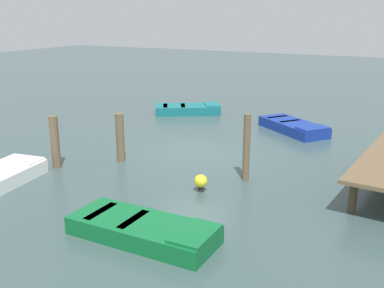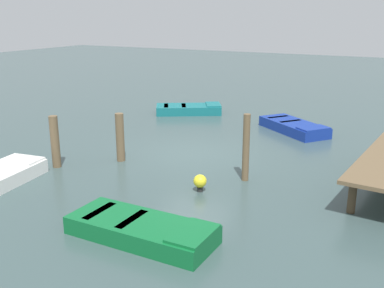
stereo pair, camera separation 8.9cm
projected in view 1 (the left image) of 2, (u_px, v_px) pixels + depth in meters
The scene contains 8 objects.
ground_plane at pixel (192, 154), 15.63m from camera, with size 80.00×80.00×0.00m, color #384C4C.
rowboat_teal at pixel (188, 109), 21.79m from camera, with size 2.68×3.29×0.46m.
rowboat_blue at pixel (293, 127), 18.45m from camera, with size 2.91×3.27×0.46m.
rowboat_green at pixel (144, 229), 9.71m from camera, with size 1.30×3.25×0.46m.
mooring_piling_center at pixel (246, 148), 12.91m from camera, with size 0.20×0.20×1.96m, color brown.
mooring_piling_mid_left at pixel (120, 137), 14.67m from camera, with size 0.27×0.27×1.59m, color brown.
mooring_piling_far_right at pixel (55, 142), 14.05m from camera, with size 0.27×0.27×1.64m, color brown.
marker_buoy at pixel (201, 182), 12.27m from camera, with size 0.36×0.36×0.48m.
Camera 1 is at (13.19, 6.95, 4.69)m, focal length 42.42 mm.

